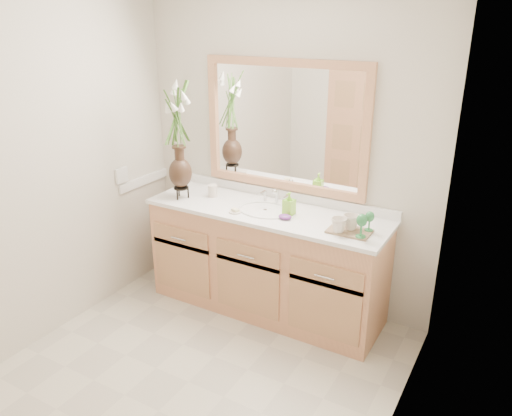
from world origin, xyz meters
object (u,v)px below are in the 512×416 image
Objects in this scene: flower_vase at (178,124)px; tumbler at (213,191)px; soap_bottle at (289,205)px; tray at (349,231)px.

flower_vase reaches higher than tumbler.
soap_bottle reaches higher than tumbler.
tumbler is 0.65× the size of soap_bottle.
tray is at bearing -6.02° from tumbler.
tray is at bearing -3.56° from soap_bottle.
flower_vase reaches higher than soap_bottle.
soap_bottle reaches higher than tray.
tumbler is at bearing 37.31° from flower_vase.
tumbler reaches higher than tray.
tumbler is (0.19, 0.15, -0.54)m from flower_vase.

